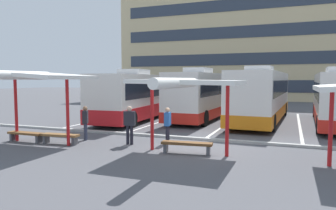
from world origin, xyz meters
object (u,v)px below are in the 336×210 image
waiting_passenger_0 (85,121)px  coach_bus_1 (204,95)px  coach_bus_2 (262,96)px  bench_1 (60,136)px  bench_2 (187,145)px  waiting_passenger_1 (168,123)px  coach_bus_0 (143,96)px  waiting_passenger_2 (130,122)px  waiting_shelter_0 (35,76)px  bench_0 (26,135)px  waiting_shelter_1 (186,84)px

waiting_passenger_0 → coach_bus_1: bearing=72.5°
coach_bus_2 → bench_1: coach_bus_2 is taller
bench_1 → bench_2: (5.83, 0.28, 0.01)m
coach_bus_1 → waiting_passenger_1: (0.78, -9.17, -0.79)m
coach_bus_0 → waiting_passenger_2: coach_bus_0 is taller
waiting_passenger_2 → waiting_shelter_0: bearing=-159.2°
bench_0 → bench_1: 1.81m
waiting_passenger_2 → coach_bus_1: bearing=86.1°
coach_bus_1 → waiting_shelter_0: 12.42m
waiting_passenger_0 → waiting_passenger_1: bearing=10.4°
waiting_passenger_1 → waiting_passenger_2: (-1.46, -0.87, 0.07)m
waiting_passenger_1 → waiting_passenger_2: waiting_passenger_2 is taller
coach_bus_1 → waiting_passenger_0: (-3.11, -9.88, -0.79)m
coach_bus_2 → waiting_passenger_0: bearing=-125.1°
coach_bus_1 → coach_bus_2: 4.08m
bench_1 → waiting_passenger_2: 3.18m
waiting_shelter_0 → waiting_passenger_1: size_ratio=3.19×
coach_bus_0 → bench_2: (6.54, -9.63, -1.29)m
bench_1 → waiting_shelter_1: 6.30m
waiting_shelter_0 → waiting_shelter_1: bearing=5.1°
waiting_shelter_1 → waiting_passenger_1: waiting_shelter_1 is taller
coach_bus_1 → coach_bus_2: bearing=5.0°
coach_bus_2 → coach_bus_0: bearing=-170.0°
bench_2 → waiting_passenger_2: bearing=165.8°
waiting_shelter_1 → bench_2: waiting_shelter_1 is taller
bench_2 → waiting_shelter_0: bearing=-173.8°
coach_bus_1 → waiting_passenger_2: (-0.68, -10.03, -0.72)m
coach_bus_2 → waiting_shelter_1: 11.44m
coach_bus_1 → coach_bus_2: (4.06, 0.35, 0.02)m
waiting_shelter_0 → coach_bus_0: bearing=88.9°
coach_bus_0 → coach_bus_2: bearing=10.0°
bench_1 → waiting_passenger_0: (0.51, 1.17, 0.59)m
bench_2 → waiting_passenger_2: waiting_passenger_2 is taller
waiting_passenger_1 → coach_bus_0: bearing=122.5°
bench_2 → waiting_passenger_0: (-5.32, 0.88, 0.58)m
bench_1 → bench_2: bearing=2.8°
coach_bus_1 → waiting_passenger_0: 10.39m
coach_bus_2 → bench_0: bearing=-129.3°
coach_bus_0 → waiting_passenger_1: coach_bus_0 is taller
waiting_shelter_0 → waiting_passenger_2: (3.85, 1.46, -2.01)m
coach_bus_1 → waiting_shelter_1: coach_bus_1 is taller
coach_bus_0 → bench_2: bearing=-55.8°
coach_bus_2 → bench_2: 11.35m
coach_bus_2 → waiting_passenger_2: size_ratio=7.30×
waiting_passenger_1 → waiting_passenger_2: size_ratio=0.95×
bench_0 → waiting_shelter_0: bearing=-15.6°
coach_bus_2 → bench_0: (-9.49, -11.60, -1.40)m
coach_bus_0 → bench_2: coach_bus_0 is taller
bench_2 → coach_bus_2: bearing=80.5°
bench_2 → waiting_shelter_1: bearing=-90.0°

